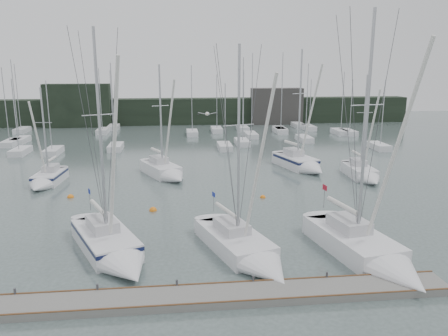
# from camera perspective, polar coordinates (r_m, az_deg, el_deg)

# --- Properties ---
(ground) EXTENTS (160.00, 160.00, 0.00)m
(ground) POSITION_cam_1_polar(r_m,az_deg,el_deg) (27.32, -1.91, -11.55)
(ground) COLOR #4A5A56
(ground) RESTS_ON ground
(dock) EXTENTS (24.00, 2.00, 0.40)m
(dock) POSITION_cam_1_polar(r_m,az_deg,el_deg) (22.79, -0.89, -16.37)
(dock) COLOR slate
(dock) RESTS_ON ground
(far_treeline) EXTENTS (90.00, 4.00, 5.00)m
(far_treeline) POSITION_cam_1_polar(r_m,az_deg,el_deg) (87.19, -5.14, 7.39)
(far_treeline) COLOR black
(far_treeline) RESTS_ON ground
(far_building_left) EXTENTS (12.00, 3.00, 8.00)m
(far_building_left) POSITION_cam_1_polar(r_m,az_deg,el_deg) (86.95, -18.54, 7.74)
(far_building_left) COLOR black
(far_building_left) RESTS_ON ground
(far_building_right) EXTENTS (10.00, 3.00, 7.00)m
(far_building_right) POSITION_cam_1_polar(r_m,az_deg,el_deg) (87.37, 6.88, 8.02)
(far_building_right) COLOR #393734
(far_building_right) RESTS_ON ground
(mast_forest) EXTENTS (57.21, 27.71, 13.60)m
(mast_forest) POSITION_cam_1_polar(r_m,az_deg,el_deg) (70.38, -2.77, 4.33)
(mast_forest) COLOR white
(mast_forest) RESTS_ON ground
(sailboat_near_left) EXTENTS (6.43, 9.72, 14.58)m
(sailboat_near_left) POSITION_cam_1_polar(r_m,az_deg,el_deg) (27.64, -14.22, -10.34)
(sailboat_near_left) COLOR white
(sailboat_near_left) RESTS_ON ground
(sailboat_near_center) EXTENTS (5.58, 9.58, 13.69)m
(sailboat_near_center) POSITION_cam_1_polar(r_m,az_deg,el_deg) (26.62, 3.35, -11.09)
(sailboat_near_center) COLOR white
(sailboat_near_center) RESTS_ON ground
(sailboat_near_right) EXTENTS (5.00, 10.48, 15.66)m
(sailboat_near_right) POSITION_cam_1_polar(r_m,az_deg,el_deg) (27.52, 18.89, -10.76)
(sailboat_near_right) COLOR white
(sailboat_near_right) RESTS_ON ground
(sailboat_mid_a) EXTENTS (2.76, 6.68, 10.12)m
(sailboat_mid_a) POSITION_cam_1_polar(r_m,az_deg,el_deg) (45.83, -22.24, -1.49)
(sailboat_mid_a) COLOR white
(sailboat_mid_a) RESTS_ON ground
(sailboat_mid_b) EXTENTS (5.54, 8.04, 12.32)m
(sailboat_mid_b) POSITION_cam_1_polar(r_m,az_deg,el_deg) (45.71, -7.49, -0.57)
(sailboat_mid_b) COLOR white
(sailboat_mid_b) RESTS_ON ground
(sailboat_mid_d) EXTENTS (4.95, 8.54, 14.04)m
(sailboat_mid_d) POSITION_cam_1_polar(r_m,az_deg,el_deg) (49.56, 10.22, 0.51)
(sailboat_mid_d) COLOR white
(sailboat_mid_d) RESTS_ON ground
(sailboat_mid_e) EXTENTS (2.62, 7.23, 11.27)m
(sailboat_mid_e) POSITION_cam_1_polar(r_m,az_deg,el_deg) (46.87, 17.82, -0.82)
(sailboat_mid_e) COLOR white
(sailboat_mid_e) RESTS_ON ground
(buoy_a) EXTENTS (0.63, 0.63, 0.63)m
(buoy_a) POSITION_cam_1_polar(r_m,az_deg,el_deg) (35.87, -9.25, -5.52)
(buoy_a) COLOR orange
(buoy_a) RESTS_ON ground
(buoy_b) EXTENTS (0.50, 0.50, 0.50)m
(buoy_b) POSITION_cam_1_polar(r_m,az_deg,el_deg) (38.92, 5.09, -3.88)
(buoy_b) COLOR orange
(buoy_b) RESTS_ON ground
(buoy_c) EXTENTS (0.59, 0.59, 0.59)m
(buoy_c) POSITION_cam_1_polar(r_m,az_deg,el_deg) (41.16, -19.40, -3.65)
(buoy_c) COLOR orange
(buoy_c) RESTS_ON ground
(seagull) EXTENTS (1.09, 0.50, 0.22)m
(seagull) POSITION_cam_1_polar(r_m,az_deg,el_deg) (25.57, -2.21, 7.10)
(seagull) COLOR silver
(seagull) RESTS_ON ground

